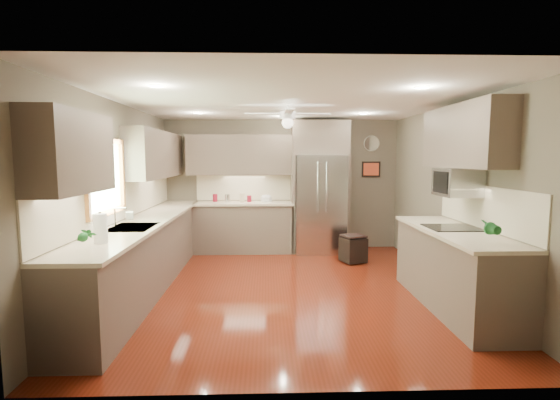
{
  "coord_description": "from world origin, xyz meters",
  "views": [
    {
      "loc": [
        -0.3,
        -5.4,
        1.78
      ],
      "look_at": [
        -0.1,
        0.6,
        1.15
      ],
      "focal_mm": 26.0,
      "sensor_mm": 36.0,
      "label": 1
    }
  ],
  "objects": [
    {
      "name": "soap_bottle",
      "position": [
        -2.05,
        -0.18,
        1.04
      ],
      "size": [
        0.11,
        0.12,
        0.2
      ],
      "primitive_type": "imported",
      "rotation": [
        0.0,
        0.0,
        0.29
      ],
      "color": "white",
      "rests_on": "left_run"
    },
    {
      "name": "paper_towel",
      "position": [
        -1.92,
        -1.43,
        1.08
      ],
      "size": [
        0.13,
        0.13,
        0.33
      ],
      "color": "white",
      "rests_on": "left_run"
    },
    {
      "name": "back_run",
      "position": [
        -0.72,
        2.2,
        0.48
      ],
      "size": [
        1.85,
        0.65,
        1.45
      ],
      "color": "brown",
      "rests_on": "ground"
    },
    {
      "name": "canister_a",
      "position": [
        -1.27,
        2.24,
        1.02
      ],
      "size": [
        0.11,
        0.11,
        0.14
      ],
      "primitive_type": "cylinder",
      "rotation": [
        0.0,
        0.0,
        -0.3
      ],
      "color": "maroon",
      "rests_on": "back_run"
    },
    {
      "name": "wall_right",
      "position": [
        2.25,
        0.0,
        1.25
      ],
      "size": [
        0.0,
        5.0,
        5.0
      ],
      "primitive_type": "plane",
      "rotation": [
        1.57,
        0.0,
        -1.57
      ],
      "color": "#605849",
      "rests_on": "ground"
    },
    {
      "name": "wall_back",
      "position": [
        0.0,
        2.5,
        1.25
      ],
      "size": [
        4.5,
        0.0,
        4.5
      ],
      "primitive_type": "plane",
      "rotation": [
        1.57,
        0.0,
        0.0
      ],
      "color": "#605849",
      "rests_on": "ground"
    },
    {
      "name": "bowl",
      "position": [
        -0.3,
        2.23,
        0.97
      ],
      "size": [
        0.23,
        0.23,
        0.05
      ],
      "primitive_type": "imported",
      "rotation": [
        0.0,
        0.0,
        -0.09
      ],
      "color": "beige",
      "rests_on": "back_run"
    },
    {
      "name": "ceiling",
      "position": [
        0.0,
        0.0,
        2.5
      ],
      "size": [
        5.0,
        5.0,
        0.0
      ],
      "primitive_type": "plane",
      "rotation": [
        3.14,
        0.0,
        0.0
      ],
      "color": "white",
      "rests_on": "ground"
    },
    {
      "name": "uppers",
      "position": [
        -0.74,
        0.71,
        1.87
      ],
      "size": [
        4.5,
        4.7,
        0.95
      ],
      "color": "brown",
      "rests_on": "wall_left"
    },
    {
      "name": "canister_c",
      "position": [
        -0.75,
        2.18,
        1.03
      ],
      "size": [
        0.1,
        0.1,
        0.16
      ],
      "primitive_type": "cylinder",
      "rotation": [
        0.0,
        0.0,
        0.03
      ],
      "color": "beige",
      "rests_on": "back_run"
    },
    {
      "name": "refrigerator",
      "position": [
        0.7,
        2.16,
        1.19
      ],
      "size": [
        1.06,
        0.75,
        2.45
      ],
      "color": "silver",
      "rests_on": "ground"
    },
    {
      "name": "potted_plant_right",
      "position": [
        1.91,
        -1.52,
        1.09
      ],
      "size": [
        0.17,
        0.14,
        0.29
      ],
      "primitive_type": "imported",
      "rotation": [
        0.0,
        0.0,
        0.07
      ],
      "color": "#1C6326",
      "rests_on": "right_run"
    },
    {
      "name": "wall_left",
      "position": [
        -2.25,
        0.0,
        1.25
      ],
      "size": [
        0.0,
        5.0,
        5.0
      ],
      "primitive_type": "plane",
      "rotation": [
        1.57,
        0.0,
        1.57
      ],
      "color": "#605849",
      "rests_on": "ground"
    },
    {
      "name": "potted_plant_left",
      "position": [
        -1.95,
        -1.73,
        1.08
      ],
      "size": [
        0.15,
        0.11,
        0.27
      ],
      "primitive_type": "imported",
      "rotation": [
        0.0,
        0.0,
        0.08
      ],
      "color": "#1C6326",
      "rests_on": "left_run"
    },
    {
      "name": "right_run",
      "position": [
        1.93,
        -0.8,
        0.48
      ],
      "size": [
        0.7,
        2.2,
        1.45
      ],
      "color": "brown",
      "rests_on": "ground"
    },
    {
      "name": "canister_d",
      "position": [
        -0.62,
        2.23,
        1.0
      ],
      "size": [
        0.09,
        0.09,
        0.13
      ],
      "primitive_type": "cylinder",
      "rotation": [
        0.0,
        0.0,
        -0.1
      ],
      "color": "maroon",
      "rests_on": "back_run"
    },
    {
      "name": "microwave",
      "position": [
        2.03,
        -0.55,
        1.48
      ],
      "size": [
        0.43,
        0.55,
        0.34
      ],
      "color": "silver",
      "rests_on": "wall_right"
    },
    {
      "name": "window",
      "position": [
        -2.22,
        -0.5,
        1.55
      ],
      "size": [
        0.05,
        1.12,
        0.92
      ],
      "color": "#BFF2B2",
      "rests_on": "wall_left"
    },
    {
      "name": "recessed_lights",
      "position": [
        -0.04,
        0.4,
        2.49
      ],
      "size": [
        2.84,
        3.14,
        0.01
      ],
      "color": "white",
      "rests_on": "ceiling"
    },
    {
      "name": "stool",
      "position": [
        1.17,
        1.3,
        0.24
      ],
      "size": [
        0.46,
        0.46,
        0.45
      ],
      "color": "black",
      "rests_on": "ground"
    },
    {
      "name": "ceiling_fan",
      "position": [
        -0.0,
        0.3,
        2.33
      ],
      "size": [
        1.18,
        1.18,
        0.32
      ],
      "color": "white",
      "rests_on": "ceiling"
    },
    {
      "name": "left_run",
      "position": [
        -1.95,
        0.15,
        0.48
      ],
      "size": [
        0.65,
        4.7,
        1.45
      ],
      "color": "brown",
      "rests_on": "ground"
    },
    {
      "name": "wall_front",
      "position": [
        0.0,
        -2.5,
        1.25
      ],
      "size": [
        4.5,
        0.0,
        4.5
      ],
      "primitive_type": "plane",
      "rotation": [
        -1.57,
        0.0,
        0.0
      ],
      "color": "#605849",
      "rests_on": "ground"
    },
    {
      "name": "canister_b",
      "position": [
        -1.04,
        2.25,
        1.01
      ],
      "size": [
        0.12,
        0.12,
        0.15
      ],
      "primitive_type": "cylinder",
      "rotation": [
        0.0,
        0.0,
        -0.26
      ],
      "color": "silver",
      "rests_on": "back_run"
    },
    {
      "name": "floor",
      "position": [
        0.0,
        0.0,
        0.0
      ],
      "size": [
        5.0,
        5.0,
        0.0
      ],
      "primitive_type": "plane",
      "color": "#55190B",
      "rests_on": "ground"
    },
    {
      "name": "framed_print",
      "position": [
        1.75,
        2.48,
        1.55
      ],
      "size": [
        0.36,
        0.03,
        0.3
      ],
      "color": "black",
      "rests_on": "wall_back"
    },
    {
      "name": "wall_clock",
      "position": [
        1.75,
        2.48,
        2.05
      ],
      "size": [
        0.3,
        0.03,
        0.3
      ],
      "color": "white",
      "rests_on": "wall_back"
    },
    {
      "name": "sink",
      "position": [
        -1.93,
        -0.5,
        0.91
      ],
      "size": [
        0.5,
        0.7,
        0.32
      ],
      "color": "silver",
      "rests_on": "left_run"
    }
  ]
}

